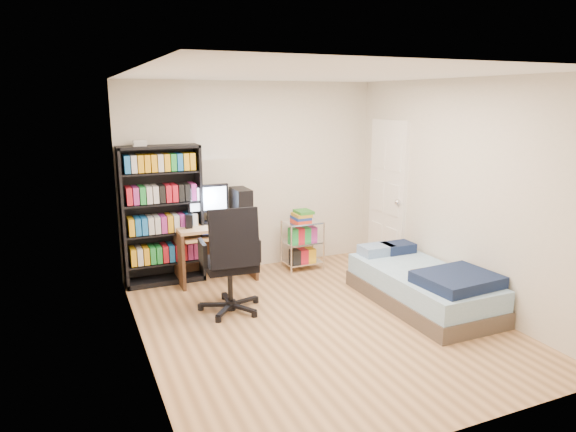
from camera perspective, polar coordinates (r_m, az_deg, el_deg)
name	(u,v)px	position (r m, az deg, el deg)	size (l,w,h in m)	color
room	(320,205)	(5.09, 3.57, 1.25)	(3.58, 4.08, 2.58)	tan
media_shelf	(162,214)	(6.51, -13.83, 0.23)	(0.97, 0.32, 1.80)	black
computer_desk	(221,228)	(6.61, -7.43, -1.35)	(0.97, 0.56, 1.22)	tan
office_chair	(231,279)	(5.61, -6.35, -6.94)	(0.76, 0.76, 1.19)	black
wire_cart	(303,231)	(6.94, 1.63, -1.66)	(0.50, 0.36, 0.81)	silver
bed	(423,286)	(6.00, 14.80, -7.51)	(0.91, 1.82, 0.52)	brown
door	(387,194)	(7.15, 10.98, 2.41)	(0.12, 0.80, 2.00)	white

